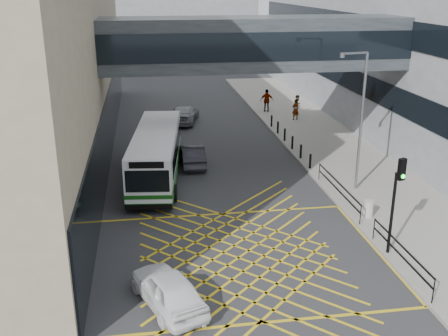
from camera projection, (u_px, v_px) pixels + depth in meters
name	position (u px, v px, depth m)	size (l,w,h in m)	color
ground	(238.00, 258.00, 21.92)	(120.00, 120.00, 0.00)	#333335
skybridge	(254.00, 43.00, 31.03)	(20.00, 4.10, 3.00)	#32373C
pavement	(326.00, 144.00, 37.15)	(6.00, 54.00, 0.16)	gray
box_junction	(238.00, 258.00, 21.92)	(12.00, 9.00, 0.01)	gold
bus	(157.00, 153.00, 30.31)	(3.54, 10.53, 2.90)	silver
car_white	(168.00, 289.00, 18.45)	(1.78, 4.35, 1.38)	white
car_dark	(193.00, 155.00, 32.88)	(1.66, 4.25, 1.33)	#222227
car_silver	(184.00, 114.00, 42.94)	(2.03, 4.80, 1.49)	gray
traffic_light	(397.00, 193.00, 21.04)	(0.34, 0.50, 4.23)	black
street_lamp	(359.00, 114.00, 27.45)	(1.69, 0.53, 7.44)	slate
litter_bin	(368.00, 209.00, 25.29)	(0.48, 0.48, 0.84)	#ADA89E
kerb_railings	(363.00, 212.00, 24.16)	(0.05, 12.54, 1.00)	black
bollards	(288.00, 138.00, 36.58)	(0.14, 10.14, 0.90)	black
pedestrian_a	(295.00, 110.00, 43.19)	(0.68, 0.48, 1.70)	gray
pedestrian_b	(297.00, 105.00, 44.77)	(0.84, 0.49, 1.71)	gray
pedestrian_c	(267.00, 101.00, 45.88)	(1.16, 0.56, 1.97)	gray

